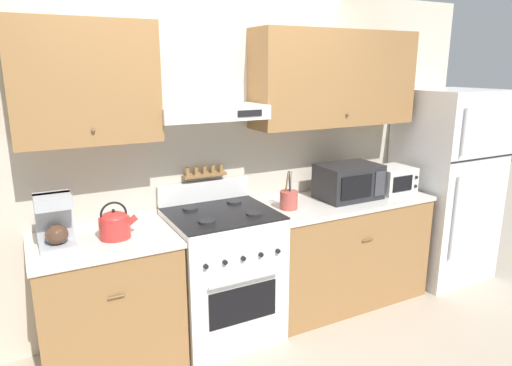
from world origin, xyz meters
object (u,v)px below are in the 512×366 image
object	(u,v)px
coffee_maker	(55,221)
toaster_oven	(392,179)
tea_kettle	(115,224)
microwave	(349,181)
stove_range	(223,273)
utensil_crock	(289,199)
refrigerator	(445,185)

from	to	relation	value
coffee_maker	toaster_oven	size ratio (longest dim) A/B	1.00
tea_kettle	toaster_oven	distance (m)	2.36
microwave	toaster_oven	world-z (taller)	microwave
stove_range	coffee_maker	xyz separation A→B (m)	(-1.09, 0.02, 0.58)
tea_kettle	utensil_crock	world-z (taller)	utensil_crock
coffee_maker	microwave	xyz separation A→B (m)	(2.24, -0.01, -0.02)
microwave	stove_range	bearing A→B (deg)	-179.58
coffee_maker	toaster_oven	bearing A→B (deg)	-0.64
stove_range	toaster_oven	xyz separation A→B (m)	(1.62, -0.01, 0.53)
toaster_oven	tea_kettle	bearing A→B (deg)	179.96
tea_kettle	utensil_crock	xyz separation A→B (m)	(1.30, 0.00, -0.02)
stove_range	utensil_crock	distance (m)	0.75
refrigerator	coffee_maker	world-z (taller)	refrigerator
refrigerator	tea_kettle	distance (m)	3.03
stove_range	microwave	size ratio (longest dim) A/B	2.23
utensil_crock	toaster_oven	xyz separation A→B (m)	(1.06, -0.00, 0.03)
toaster_oven	refrigerator	bearing A→B (deg)	-0.93
microwave	utensil_crock	distance (m)	0.60
coffee_maker	refrigerator	bearing A→B (deg)	-0.70
microwave	coffee_maker	bearing A→B (deg)	179.73
stove_range	tea_kettle	xyz separation A→B (m)	(-0.74, -0.01, 0.51)
tea_kettle	toaster_oven	world-z (taller)	tea_kettle
tea_kettle	refrigerator	bearing A→B (deg)	-0.24
utensil_crock	coffee_maker	bearing A→B (deg)	179.01
microwave	utensil_crock	world-z (taller)	utensil_crock
coffee_maker	toaster_oven	xyz separation A→B (m)	(2.71, -0.03, -0.05)
stove_range	tea_kettle	size ratio (longest dim) A/B	4.48
stove_range	refrigerator	distance (m)	2.32
refrigerator	toaster_oven	world-z (taller)	refrigerator
coffee_maker	microwave	world-z (taller)	coffee_maker
stove_range	microwave	xyz separation A→B (m)	(1.15, 0.01, 0.56)
coffee_maker	utensil_crock	bearing A→B (deg)	-0.99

